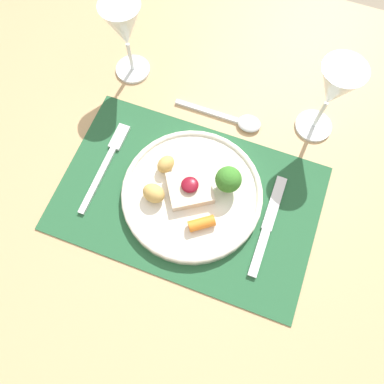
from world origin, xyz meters
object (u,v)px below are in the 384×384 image
(dinner_plate, at_px, (193,192))
(fork, at_px, (107,161))
(wine_glass_near, at_px, (334,90))
(wine_glass_far, at_px, (124,29))
(spoon, at_px, (238,120))
(knife, at_px, (266,231))

(dinner_plate, bearing_deg, fork, 177.30)
(wine_glass_near, distance_m, wine_glass_far, 0.41)
(spoon, height_order, wine_glass_near, wine_glass_near)
(fork, xyz_separation_m, wine_glass_far, (-0.04, 0.22, 0.11))
(fork, height_order, wine_glass_near, wine_glass_near)
(dinner_plate, height_order, fork, dinner_plate)
(fork, distance_m, spoon, 0.28)
(wine_glass_near, bearing_deg, dinner_plate, -127.99)
(fork, xyz_separation_m, spoon, (0.22, 0.18, -0.00))
(wine_glass_near, height_order, wine_glass_far, wine_glass_near)
(fork, relative_size, wine_glass_near, 1.13)
(dinner_plate, height_order, wine_glass_far, wine_glass_far)
(spoon, bearing_deg, wine_glass_far, 166.82)
(knife, height_order, spoon, spoon)
(dinner_plate, xyz_separation_m, knife, (0.15, -0.02, -0.01))
(dinner_plate, height_order, wine_glass_near, wine_glass_near)
(wine_glass_near, bearing_deg, fork, -148.56)
(spoon, bearing_deg, dinner_plate, -102.73)
(dinner_plate, distance_m, knife, 0.15)
(dinner_plate, relative_size, spoon, 1.43)
(fork, distance_m, wine_glass_near, 0.44)
(dinner_plate, bearing_deg, wine_glass_near, 52.01)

